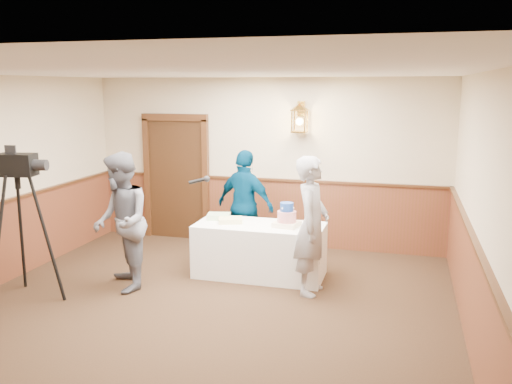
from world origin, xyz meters
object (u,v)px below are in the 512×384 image
tv_camera_rig (22,236)px  sheet_cake_green (219,216)px  display_table (260,250)px  interviewer (121,222)px  sheet_cake_yellow (230,220)px  assistant_p (245,206)px  tiered_cake (287,217)px  baker (312,226)px

tv_camera_rig → sheet_cake_green: bearing=31.6°
display_table → interviewer: interviewer is taller
sheet_cake_yellow → interviewer: interviewer is taller
sheet_cake_yellow → assistant_p: 0.66m
interviewer → sheet_cake_green: bearing=105.3°
interviewer → assistant_p: bearing=108.6°
tiered_cake → sheet_cake_yellow: size_ratio=1.13×
display_table → assistant_p: 0.90m
tiered_cake → baker: (0.42, -0.43, 0.02)m
sheet_cake_yellow → tv_camera_rig: 2.72m
assistant_p → sheet_cake_green: bearing=82.0°
tiered_cake → interviewer: (-2.00, -0.97, 0.03)m
baker → tv_camera_rig: 3.62m
tiered_cake → baker: size_ratio=0.21×
sheet_cake_green → tv_camera_rig: (-1.94, -1.79, 0.05)m
baker → interviewer: bearing=105.9°
sheet_cake_yellow → sheet_cake_green: bearing=144.9°
tiered_cake → sheet_cake_yellow: tiered_cake is taller
baker → assistant_p: (-1.21, 1.09, -0.04)m
sheet_cake_green → interviewer: (-0.95, -1.13, 0.13)m
sheet_cake_green → assistant_p: bearing=62.2°
assistant_p → tiered_cake: bearing=160.0°
baker → sheet_cake_green: bearing=71.3°
tiered_cake → sheet_cake_yellow: (-0.82, -0.00, -0.10)m
sheet_cake_yellow → baker: baker is taller
interviewer → assistant_p: 2.03m
sheet_cake_green → sheet_cake_yellow: bearing=-35.1°
sheet_cake_yellow → interviewer: size_ratio=0.18×
tiered_cake → tv_camera_rig: 3.41m
interviewer → tv_camera_rig: (-1.00, -0.66, -0.08)m
sheet_cake_yellow → assistant_p: assistant_p is taller
sheet_cake_green → assistant_p: size_ratio=0.19×
display_table → sheet_cake_yellow: (-0.43, -0.01, 0.41)m
display_table → tiered_cake: 0.64m
display_table → tiered_cake: size_ratio=4.80×
sheet_cake_yellow → sheet_cake_green: size_ratio=1.03×
tiered_cake → sheet_cake_green: (-1.05, 0.16, -0.09)m
tv_camera_rig → tiered_cake: bearing=17.5°
interviewer → assistant_p: size_ratio=1.07×
assistant_p → tv_camera_rig: size_ratio=0.92×
display_table → interviewer: bearing=-148.7°
interviewer → assistant_p: interviewer is taller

